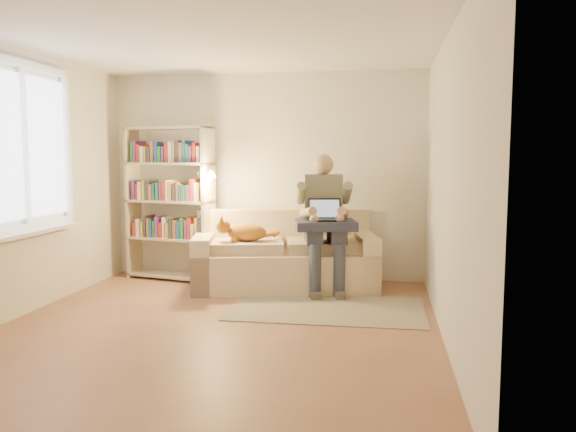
% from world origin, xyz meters
% --- Properties ---
extents(floor, '(4.50, 4.50, 0.00)m').
position_xyz_m(floor, '(0.00, 0.00, 0.00)').
color(floor, brown).
rests_on(floor, ground).
extents(ceiling, '(4.00, 4.50, 0.02)m').
position_xyz_m(ceiling, '(0.00, 0.00, 2.60)').
color(ceiling, white).
rests_on(ceiling, wall_back).
extents(wall_left, '(0.02, 4.50, 2.60)m').
position_xyz_m(wall_left, '(-2.00, 0.00, 1.30)').
color(wall_left, silver).
rests_on(wall_left, floor).
extents(wall_right, '(0.02, 4.50, 2.60)m').
position_xyz_m(wall_right, '(2.00, 0.00, 1.30)').
color(wall_right, silver).
rests_on(wall_right, floor).
extents(wall_back, '(4.00, 0.02, 2.60)m').
position_xyz_m(wall_back, '(0.00, 2.25, 1.30)').
color(wall_back, silver).
rests_on(wall_back, floor).
extents(wall_front, '(4.00, 0.02, 2.60)m').
position_xyz_m(wall_front, '(0.00, -2.25, 1.30)').
color(wall_front, silver).
rests_on(wall_front, floor).
extents(window, '(0.12, 1.52, 1.69)m').
position_xyz_m(window, '(-1.95, 0.20, 1.38)').
color(window, white).
rests_on(window, wall_left).
extents(sofa, '(2.28, 1.38, 0.90)m').
position_xyz_m(sofa, '(0.33, 1.74, 0.33)').
color(sofa, beige).
rests_on(sofa, floor).
extents(person, '(0.57, 0.78, 1.59)m').
position_xyz_m(person, '(0.80, 1.68, 0.89)').
color(person, gray).
rests_on(person, sofa).
extents(cat, '(0.68, 0.35, 0.26)m').
position_xyz_m(cat, '(-0.15, 1.50, 0.69)').
color(cat, orange).
rests_on(cat, sofa).
extents(blanket, '(0.77, 0.68, 0.10)m').
position_xyz_m(blanket, '(0.88, 1.53, 0.79)').
color(blanket, '#262B43').
rests_on(blanket, person).
extents(laptop, '(0.43, 0.40, 0.30)m').
position_xyz_m(laptop, '(0.88, 1.54, 0.90)').
color(laptop, black).
rests_on(laptop, blanket).
extents(bookshelf, '(1.27, 0.61, 1.94)m').
position_xyz_m(bookshelf, '(-1.16, 1.90, 1.07)').
color(bookshelf, '#C1B292').
rests_on(bookshelf, floor).
extents(rug, '(1.98, 1.18, 0.01)m').
position_xyz_m(rug, '(0.93, 0.82, 0.01)').
color(rug, gray).
rests_on(rug, floor).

